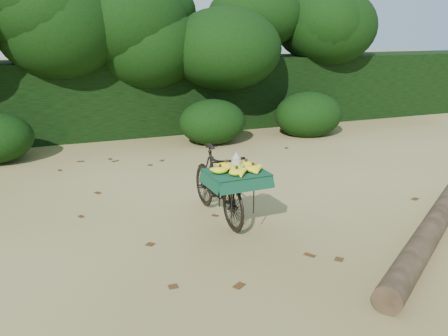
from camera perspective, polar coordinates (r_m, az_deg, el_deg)
name	(u,v)px	position (r m, az deg, el deg)	size (l,w,h in m)	color
ground	(217,221)	(6.55, -0.84, -6.45)	(80.00, 80.00, 0.00)	tan
vendor_bicycle	(218,183)	(6.48, -0.68, -1.82)	(0.75, 1.76, 1.01)	black
fallen_log	(433,228)	(6.55, 23.80, -6.57)	(0.29, 0.29, 4.04)	brown
hedge_backdrop	(129,96)	(12.25, -11.35, 8.47)	(26.00, 1.80, 1.80)	black
tree_row	(104,53)	(11.26, -14.26, 13.24)	(14.50, 2.00, 4.00)	black
bush_clumps	(170,127)	(10.50, -6.54, 4.88)	(8.80, 1.70, 0.90)	black
leaf_litter	(202,205)	(7.12, -2.68, -4.50)	(7.00, 7.30, 0.01)	#452A12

